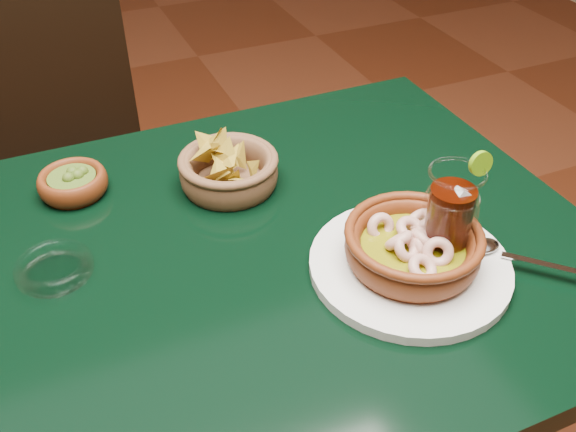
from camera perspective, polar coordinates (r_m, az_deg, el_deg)
name	(u,v)px	position (r m, az deg, el deg)	size (l,w,h in m)	color
dining_table	(198,314)	(0.99, -8.01, -8.64)	(1.20, 0.80, 0.75)	black
dining_chair	(73,176)	(1.63, -18.53, 3.41)	(0.43, 0.43, 0.89)	black
shrimp_plate	(412,251)	(0.90, 10.98, -3.10)	(0.35, 0.28, 0.08)	silver
chip_basket	(228,170)	(1.05, -5.31, 4.07)	(0.20, 0.20, 0.11)	brown
guacamole_ramekin	(73,182)	(1.09, -18.57, 2.87)	(0.13, 0.13, 0.04)	#55220C
cola_drink	(448,221)	(0.89, 14.07, -0.44)	(0.15, 0.15, 0.18)	white
glass_ashtray	(54,269)	(0.94, -20.05, -4.41)	(0.12, 0.12, 0.03)	white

